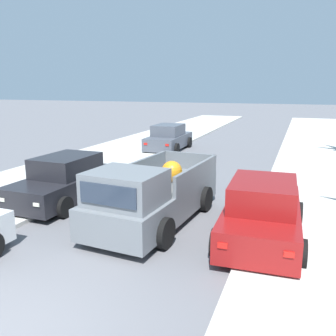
% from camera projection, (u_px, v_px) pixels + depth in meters
% --- Properties ---
extents(sidewalk_left, '(5.18, 60.00, 0.12)m').
position_uv_depth(sidewalk_left, '(98.00, 161.00, 18.32)').
color(sidewalk_left, beige).
rests_on(sidewalk_left, ground).
extents(sidewalk_right, '(5.18, 60.00, 0.12)m').
position_uv_depth(sidewalk_right, '(336.00, 180.00, 14.56)').
color(sidewalk_right, beige).
rests_on(sidewalk_right, ground).
extents(curb_left, '(0.16, 60.00, 0.10)m').
position_uv_depth(curb_left, '(118.00, 163.00, 17.92)').
color(curb_left, silver).
rests_on(curb_left, ground).
extents(curb_right, '(0.16, 60.00, 0.10)m').
position_uv_depth(curb_right, '(305.00, 178.00, 14.97)').
color(curb_right, silver).
rests_on(curb_right, ground).
extents(pickup_truck, '(2.50, 5.34, 1.80)m').
position_uv_depth(pickup_truck, '(152.00, 197.00, 9.96)').
color(pickup_truck, slate).
rests_on(pickup_truck, ground).
extents(car_left_near, '(2.08, 4.29, 1.54)m').
position_uv_depth(car_left_near, '(66.00, 180.00, 11.95)').
color(car_left_near, black).
rests_on(car_left_near, ground).
extents(car_left_mid, '(2.16, 4.32, 1.54)m').
position_uv_depth(car_left_mid, '(262.00, 212.00, 8.94)').
color(car_left_mid, maroon).
rests_on(car_left_mid, ground).
extents(car_right_mid, '(2.08, 4.29, 1.54)m').
position_uv_depth(car_right_mid, '(169.00, 138.00, 21.68)').
color(car_right_mid, '#474C56').
rests_on(car_right_mid, ground).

